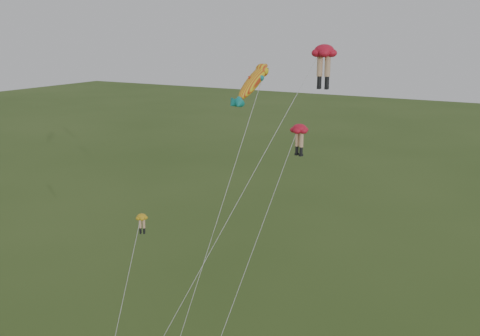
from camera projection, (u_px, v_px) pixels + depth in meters
The scene contains 4 objects.
legs_kite_red_high at pixel (322, 58), 33.09m from camera, with size 8.43×10.92×20.16m.
legs_kite_red_mid at pixel (297, 137), 34.51m from camera, with size 3.02×9.96×15.13m.
legs_kite_yellow at pixel (139, 229), 35.23m from camera, with size 2.23×6.77×9.19m.
fish_kite at pixel (253, 83), 32.95m from camera, with size 3.65×7.66×19.27m.
Camera 1 is at (18.46, -24.36, 20.92)m, focal length 40.00 mm.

